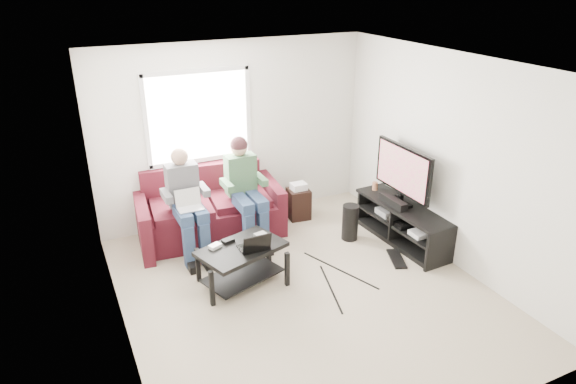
{
  "coord_description": "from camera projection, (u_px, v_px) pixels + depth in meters",
  "views": [
    {
      "loc": [
        -2.34,
        -4.47,
        3.46
      ],
      "look_at": [
        0.08,
        0.6,
        1.01
      ],
      "focal_mm": 32.0,
      "sensor_mm": 36.0,
      "label": 1
    }
  ],
  "objects": [
    {
      "name": "subwoofer",
      "position": [
        350.0,
        222.0,
        7.06
      ],
      "size": [
        0.22,
        0.22,
        0.51
      ],
      "primitive_type": "cylinder",
      "color": "black",
      "rests_on": "floor"
    },
    {
      "name": "laptop_black",
      "position": [
        253.0,
        239.0,
        5.89
      ],
      "size": [
        0.4,
        0.33,
        0.24
      ],
      "primitive_type": null,
      "rotation": [
        0.0,
        0.0,
        0.3
      ],
      "color": "black",
      "rests_on": "coffee_table"
    },
    {
      "name": "person_left",
      "position": [
        186.0,
        199.0,
        6.52
      ],
      "size": [
        0.4,
        0.7,
        1.39
      ],
      "color": "navy",
      "rests_on": "sofa"
    },
    {
      "name": "drink_cup",
      "position": [
        375.0,
        186.0,
        7.39
      ],
      "size": [
        0.08,
        0.08,
        0.12
      ],
      "primitive_type": "cylinder",
      "color": "#A26646",
      "rests_on": "tv_stand"
    },
    {
      "name": "keyboard_floor",
      "position": [
        397.0,
        259.0,
        6.64
      ],
      "size": [
        0.32,
        0.5,
        0.03
      ],
      "primitive_type": "cube",
      "rotation": [
        0.0,
        0.0,
        -0.38
      ],
      "color": "black",
      "rests_on": "floor"
    },
    {
      "name": "console_grey",
      "position": [
        390.0,
        211.0,
        7.24
      ],
      "size": [
        0.34,
        0.26,
        0.08
      ],
      "primitive_type": "cube",
      "color": "gray",
      "rests_on": "tv_stand"
    },
    {
      "name": "wall_left",
      "position": [
        112.0,
        226.0,
        4.7
      ],
      "size": [
        0.0,
        4.5,
        4.5
      ],
      "primitive_type": "plane",
      "rotation": [
        1.57,
        0.0,
        1.57
      ],
      "color": "silver",
      "rests_on": "floor"
    },
    {
      "name": "end_table",
      "position": [
        299.0,
        202.0,
        7.67
      ],
      "size": [
        0.31,
        0.31,
        0.56
      ],
      "color": "black",
      "rests_on": "floor"
    },
    {
      "name": "controller_c",
      "position": [
        260.0,
        235.0,
        6.19
      ],
      "size": [
        0.15,
        0.12,
        0.04
      ],
      "primitive_type": "cube",
      "rotation": [
        0.0,
        0.0,
        0.2
      ],
      "color": "gray",
      "rests_on": "coffee_table"
    },
    {
      "name": "wall_right",
      "position": [
        451.0,
        161.0,
        6.27
      ],
      "size": [
        0.0,
        4.5,
        4.5
      ],
      "primitive_type": "plane",
      "rotation": [
        1.57,
        0.0,
        -1.57
      ],
      "color": "silver",
      "rests_on": "floor"
    },
    {
      "name": "tv_stand",
      "position": [
        403.0,
        225.0,
        7.02
      ],
      "size": [
        0.55,
        1.6,
        0.53
      ],
      "color": "black",
      "rests_on": "floor"
    },
    {
      "name": "wall_back",
      "position": [
        234.0,
        133.0,
        7.35
      ],
      "size": [
        4.5,
        0.0,
        4.5
      ],
      "primitive_type": "plane",
      "rotation": [
        1.57,
        0.0,
        0.0
      ],
      "color": "silver",
      "rests_on": "floor"
    },
    {
      "name": "controller_b",
      "position": [
        228.0,
        241.0,
        6.06
      ],
      "size": [
        0.16,
        0.12,
        0.04
      ],
      "primitive_type": "cube",
      "rotation": [
        0.0,
        0.0,
        0.26
      ],
      "color": "black",
      "rests_on": "coffee_table"
    },
    {
      "name": "laptop_silver",
      "position": [
        190.0,
        204.0,
        6.39
      ],
      "size": [
        0.35,
        0.27,
        0.24
      ],
      "primitive_type": null,
      "rotation": [
        0.0,
        0.0,
        -0.17
      ],
      "color": "silver",
      "rests_on": "person_left"
    },
    {
      "name": "ceiling",
      "position": [
        308.0,
        65.0,
        4.97
      ],
      "size": [
        4.5,
        4.5,
        0.0
      ],
      "primitive_type": "plane",
      "rotation": [
        3.14,
        0.0,
        0.0
      ],
      "color": "white",
      "rests_on": "wall_back"
    },
    {
      "name": "tv",
      "position": [
        403.0,
        172.0,
        6.81
      ],
      "size": [
        0.12,
        1.1,
        0.81
      ],
      "color": "black",
      "rests_on": "tv_stand"
    },
    {
      "name": "console_black",
      "position": [
        405.0,
        222.0,
        6.95
      ],
      "size": [
        0.38,
        0.3,
        0.07
      ],
      "primitive_type": "cube",
      "color": "black",
      "rests_on": "tv_stand"
    },
    {
      "name": "wall_front",
      "position": [
        452.0,
        301.0,
        3.62
      ],
      "size": [
        4.5,
        0.0,
        4.5
      ],
      "primitive_type": "plane",
      "rotation": [
        -1.57,
        0.0,
        0.0
      ],
      "color": "silver",
      "rests_on": "floor"
    },
    {
      "name": "window",
      "position": [
        199.0,
        117.0,
        7.02
      ],
      "size": [
        1.48,
        0.04,
        1.28
      ],
      "color": "white",
      "rests_on": "wall_back"
    },
    {
      "name": "floor",
      "position": [
        304.0,
        290.0,
        6.0
      ],
      "size": [
        4.5,
        4.5,
        0.0
      ],
      "primitive_type": "plane",
      "color": "#C3B197",
      "rests_on": "ground"
    },
    {
      "name": "sofa",
      "position": [
        210.0,
        212.0,
        7.16
      ],
      "size": [
        2.09,
        1.11,
        0.94
      ],
      "color": "#45111D",
      "rests_on": "floor"
    },
    {
      "name": "coffee_table",
      "position": [
        242.0,
        257.0,
        6.01
      ],
      "size": [
        1.12,
        0.88,
        0.49
      ],
      "color": "black",
      "rests_on": "floor"
    },
    {
      "name": "soundbar",
      "position": [
        393.0,
        201.0,
        6.92
      ],
      "size": [
        0.12,
        0.5,
        0.1
      ],
      "primitive_type": "cube",
      "color": "black",
      "rests_on": "tv_stand"
    },
    {
      "name": "controller_a",
      "position": [
        215.0,
        246.0,
        5.94
      ],
      "size": [
        0.16,
        0.14,
        0.04
      ],
      "primitive_type": "cube",
      "rotation": [
        0.0,
        0.0,
        0.41
      ],
      "color": "silver",
      "rests_on": "coffee_table"
    },
    {
      "name": "console_white",
      "position": [
        422.0,
        233.0,
        6.66
      ],
      "size": [
        0.3,
        0.22,
        0.06
      ],
      "primitive_type": "cube",
      "color": "silver",
      "rests_on": "tv_stand"
    },
    {
      "name": "person_right",
      "position": [
        245.0,
        183.0,
        6.83
      ],
      "size": [
        0.4,
        0.71,
        1.44
      ],
      "color": "navy",
      "rests_on": "sofa"
    }
  ]
}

